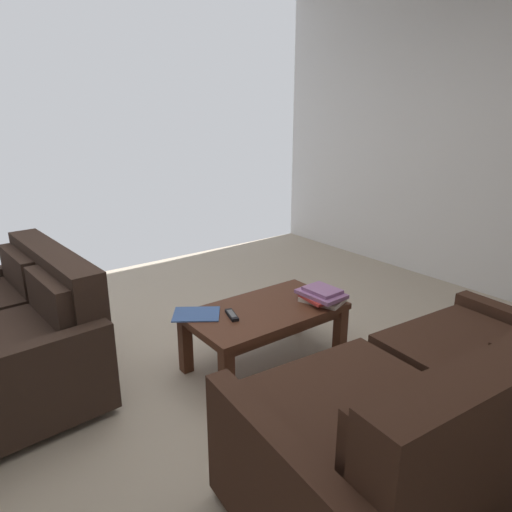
{
  "coord_description": "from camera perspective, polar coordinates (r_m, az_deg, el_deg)",
  "views": [
    {
      "loc": [
        1.17,
        2.15,
        1.62
      ],
      "look_at": [
        -0.18,
        0.37,
        0.9
      ],
      "focal_mm": 32.08,
      "sensor_mm": 36.0,
      "label": 1
    }
  ],
  "objects": [
    {
      "name": "loveseat_near",
      "position": [
        3.15,
        -28.59,
        -8.51
      ],
      "size": [
        0.99,
        1.48,
        0.81
      ],
      "color": "black",
      "rests_on": "ground"
    },
    {
      "name": "ground_plane",
      "position": [
        2.94,
        -7.45,
        -15.93
      ],
      "size": [
        5.86,
        4.81,
        0.01
      ],
      "primitive_type": "cube",
      "color": "tan"
    },
    {
      "name": "sofa_main",
      "position": [
        2.21,
        21.86,
        -18.29
      ],
      "size": [
        1.78,
        1.01,
        0.85
      ],
      "color": "black",
      "rests_on": "ground"
    },
    {
      "name": "book_stack",
      "position": [
        3.05,
        8.19,
        -4.89
      ],
      "size": [
        0.26,
        0.31,
        0.1
      ],
      "color": "silver",
      "rests_on": "coffee_table"
    },
    {
      "name": "tv_remote",
      "position": [
        2.84,
        -3.04,
        -7.35
      ],
      "size": [
        0.09,
        0.17,
        0.02
      ],
      "color": "black",
      "rests_on": "coffee_table"
    },
    {
      "name": "coffee_table",
      "position": [
        2.98,
        1.13,
        -7.71
      ],
      "size": [
        1.01,
        0.57,
        0.41
      ],
      "color": "#4C2819",
      "rests_on": "ground"
    },
    {
      "name": "loose_magazine",
      "position": [
        2.88,
        -7.44,
        -7.21
      ],
      "size": [
        0.36,
        0.34,
        0.01
      ],
      "primitive_type": "cube",
      "rotation": [
        0.0,
        0.0,
        4.1
      ],
      "color": "#385693",
      "rests_on": "coffee_table"
    },
    {
      "name": "wall_left",
      "position": [
        4.63,
        26.02,
        13.87
      ],
      "size": [
        0.12,
        4.81,
        2.89
      ],
      "primitive_type": "cube",
      "color": "silver",
      "rests_on": "ground"
    }
  ]
}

